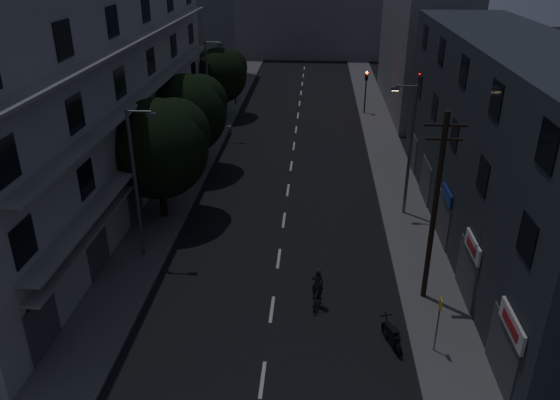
# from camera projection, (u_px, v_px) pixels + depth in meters

# --- Properties ---
(ground) EXTENTS (160.00, 160.00, 0.00)m
(ground) POSITION_uv_depth(u_px,v_px,m) (291.00, 164.00, 41.86)
(ground) COLOR black
(ground) RESTS_ON ground
(sidewalk_left) EXTENTS (3.00, 90.00, 0.15)m
(sidewalk_left) POSITION_uv_depth(u_px,v_px,m) (195.00, 160.00, 42.29)
(sidewalk_left) COLOR #565659
(sidewalk_left) RESTS_ON ground
(sidewalk_right) EXTENTS (3.00, 90.00, 0.15)m
(sidewalk_right) POSITION_uv_depth(u_px,v_px,m) (390.00, 165.00, 41.37)
(sidewalk_right) COLOR #565659
(sidewalk_right) RESTS_ON ground
(lane_markings) EXTENTS (0.15, 60.50, 0.01)m
(lane_markings) POSITION_uv_depth(u_px,v_px,m) (295.00, 137.00, 47.50)
(lane_markings) COLOR beige
(lane_markings) RESTS_ON ground
(building_left) EXTENTS (7.00, 36.00, 14.00)m
(building_left) POSITION_uv_depth(u_px,v_px,m) (91.00, 94.00, 33.30)
(building_left) COLOR #A9A8A4
(building_left) RESTS_ON ground
(building_right) EXTENTS (6.19, 28.00, 11.00)m
(building_right) POSITION_uv_depth(u_px,v_px,m) (508.00, 148.00, 28.85)
(building_right) COLOR #292F37
(building_right) RESTS_ON ground
(building_far_left) EXTENTS (6.00, 20.00, 16.00)m
(building_far_left) POSITION_uv_depth(u_px,v_px,m) (194.00, 17.00, 59.96)
(building_far_left) COLOR slate
(building_far_left) RESTS_ON ground
(building_far_right) EXTENTS (6.00, 20.00, 13.00)m
(building_far_right) POSITION_uv_depth(u_px,v_px,m) (422.00, 42.00, 53.71)
(building_far_right) COLOR slate
(building_far_right) RESTS_ON ground
(building_far_end) EXTENTS (24.00, 8.00, 10.00)m
(building_far_end) POSITION_uv_depth(u_px,v_px,m) (307.00, 21.00, 80.36)
(building_far_end) COLOR slate
(building_far_end) RESTS_ON ground
(tree_near) EXTENTS (5.90, 5.90, 7.28)m
(tree_near) POSITION_uv_depth(u_px,v_px,m) (159.00, 145.00, 31.67)
(tree_near) COLOR black
(tree_near) RESTS_ON sidewalk_left
(tree_mid) EXTENTS (5.71, 5.71, 7.02)m
(tree_mid) POSITION_uv_depth(u_px,v_px,m) (187.00, 111.00, 38.64)
(tree_mid) COLOR black
(tree_mid) RESTS_ON sidewalk_left
(tree_far) EXTENTS (5.20, 5.20, 6.42)m
(tree_far) POSITION_uv_depth(u_px,v_px,m) (220.00, 73.00, 51.63)
(tree_far) COLOR black
(tree_far) RESTS_ON sidewalk_left
(traffic_signal_far_right) EXTENTS (0.28, 0.37, 4.10)m
(traffic_signal_far_right) POSITION_uv_depth(u_px,v_px,m) (366.00, 83.00, 52.72)
(traffic_signal_far_right) COLOR black
(traffic_signal_far_right) RESTS_ON sidewalk_right
(traffic_signal_far_left) EXTENTS (0.28, 0.37, 4.10)m
(traffic_signal_far_left) POSITION_uv_depth(u_px,v_px,m) (235.00, 76.00, 55.56)
(traffic_signal_far_left) COLOR black
(traffic_signal_far_left) RESTS_ON sidewalk_left
(street_lamp_left_near) EXTENTS (1.51, 0.25, 8.00)m
(street_lamp_left_near) POSITION_uv_depth(u_px,v_px,m) (137.00, 178.00, 27.46)
(street_lamp_left_near) COLOR slate
(street_lamp_left_near) RESTS_ON sidewalk_left
(street_lamp_right) EXTENTS (1.51, 0.25, 8.00)m
(street_lamp_right) POSITION_uv_depth(u_px,v_px,m) (409.00, 144.00, 32.05)
(street_lamp_right) COLOR #5D5E65
(street_lamp_right) RESTS_ON sidewalk_right
(street_lamp_left_far) EXTENTS (1.51, 0.25, 8.00)m
(street_lamp_left_far) POSITION_uv_depth(u_px,v_px,m) (209.00, 85.00, 45.71)
(street_lamp_left_far) COLOR slate
(street_lamp_left_far) RESTS_ON sidewalk_left
(utility_pole) EXTENTS (1.80, 0.24, 9.00)m
(utility_pole) POSITION_uv_depth(u_px,v_px,m) (435.00, 206.00, 23.89)
(utility_pole) COLOR black
(utility_pole) RESTS_ON sidewalk_right
(bus_stop_sign) EXTENTS (0.06, 0.35, 2.52)m
(bus_stop_sign) POSITION_uv_depth(u_px,v_px,m) (439.00, 316.00, 21.67)
(bus_stop_sign) COLOR #595B60
(bus_stop_sign) RESTS_ON sidewalk_right
(motorcycle) EXTENTS (0.81, 1.85, 1.23)m
(motorcycle) POSITION_uv_depth(u_px,v_px,m) (392.00, 336.00, 22.72)
(motorcycle) COLOR black
(motorcycle) RESTS_ON ground
(cyclist) EXTENTS (0.79, 1.64, 2.00)m
(cyclist) POSITION_uv_depth(u_px,v_px,m) (317.00, 293.00, 25.15)
(cyclist) COLOR black
(cyclist) RESTS_ON ground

